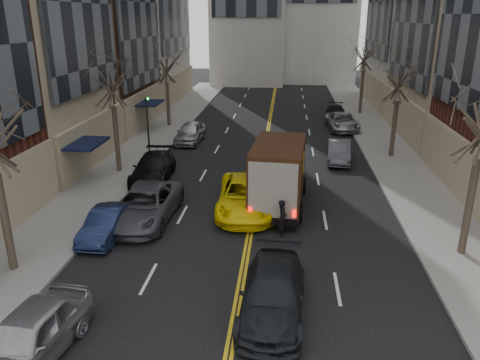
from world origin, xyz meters
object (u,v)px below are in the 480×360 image
Objects in this scene: observer_sedan at (273,294)px; pedestrian at (282,218)px; ups_truck at (279,174)px; taxi at (246,196)px.

pedestrian is at bearing 90.10° from observer_sedan.
observer_sedan is at bearing 172.79° from pedestrian.
taxi is (-1.60, -0.78, -0.93)m from ups_truck.
observer_sedan is at bearing -85.70° from ups_truck.
taxi is 3.49× the size of pedestrian.
pedestrian is (0.25, 5.82, 0.12)m from observer_sedan.
observer_sedan is 5.83m from pedestrian.
ups_truck is 2.01m from taxi.
taxi is (-1.60, 8.40, 0.09)m from observer_sedan.
ups_truck reaches higher than taxi.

